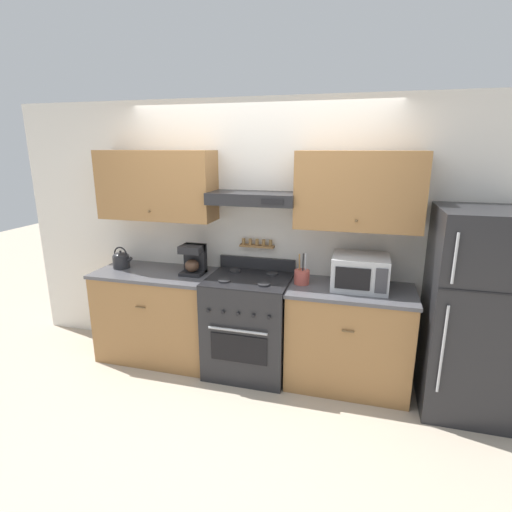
% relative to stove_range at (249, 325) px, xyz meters
% --- Properties ---
extents(ground_plane, '(16.00, 16.00, 0.00)m').
position_rel_stove_range_xyz_m(ground_plane, '(0.00, -0.30, -0.48)').
color(ground_plane, '#B2A38E').
extents(wall_back, '(5.20, 0.46, 2.55)m').
position_rel_stove_range_xyz_m(wall_back, '(-0.02, 0.30, 0.95)').
color(wall_back, silver).
rests_on(wall_back, ground_plane).
extents(counter_left, '(1.18, 0.64, 0.92)m').
position_rel_stove_range_xyz_m(counter_left, '(-0.97, 0.03, -0.02)').
color(counter_left, olive).
rests_on(counter_left, ground_plane).
extents(counter_right, '(1.09, 0.64, 0.92)m').
position_rel_stove_range_xyz_m(counter_right, '(0.93, 0.03, -0.02)').
color(counter_right, olive).
rests_on(counter_right, ground_plane).
extents(stove_range, '(0.76, 0.68, 1.06)m').
position_rel_stove_range_xyz_m(stove_range, '(0.00, 0.00, 0.00)').
color(stove_range, '#232326').
rests_on(stove_range, ground_plane).
extents(refrigerator, '(0.67, 0.75, 1.67)m').
position_rel_stove_range_xyz_m(refrigerator, '(1.87, -0.04, 0.36)').
color(refrigerator, '#232326').
rests_on(refrigerator, ground_plane).
extents(tea_kettle, '(0.21, 0.17, 0.22)m').
position_rel_stove_range_xyz_m(tea_kettle, '(-1.36, 0.04, 0.53)').
color(tea_kettle, '#232326').
rests_on(tea_kettle, counter_left).
extents(coffee_maker, '(0.21, 0.21, 0.29)m').
position_rel_stove_range_xyz_m(coffee_maker, '(-0.57, 0.07, 0.59)').
color(coffee_maker, black).
rests_on(coffee_maker, counter_left).
extents(microwave, '(0.47, 0.40, 0.29)m').
position_rel_stove_range_xyz_m(microwave, '(0.99, 0.06, 0.59)').
color(microwave, '#ADAFB5').
rests_on(microwave, counter_right).
extents(utensil_crock, '(0.14, 0.14, 0.28)m').
position_rel_stove_range_xyz_m(utensil_crock, '(0.49, 0.04, 0.51)').
color(utensil_crock, '#B24C42').
rests_on(utensil_crock, counter_right).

